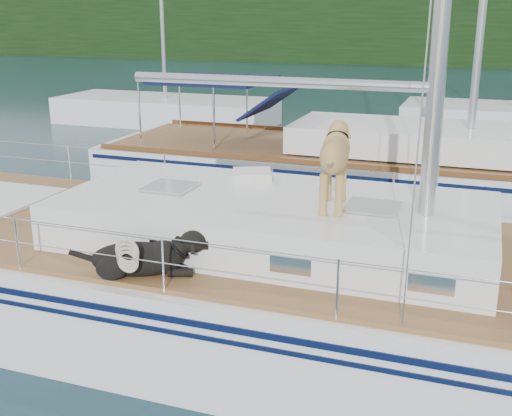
% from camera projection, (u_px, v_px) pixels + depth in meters
% --- Properties ---
extents(ground, '(120.00, 120.00, 0.00)m').
position_uv_depth(ground, '(216.00, 323.00, 8.57)').
color(ground, black).
rests_on(ground, ground).
extents(tree_line, '(90.00, 3.00, 6.00)m').
position_uv_depth(tree_line, '(451.00, 25.00, 48.16)').
color(tree_line, black).
rests_on(tree_line, ground).
extents(shore_bank, '(92.00, 1.00, 1.20)m').
position_uv_depth(shore_bank, '(450.00, 57.00, 49.94)').
color(shore_bank, '#595147').
rests_on(shore_bank, ground).
extents(main_sailboat, '(12.00, 3.82, 14.01)m').
position_uv_depth(main_sailboat, '(222.00, 277.00, 8.34)').
color(main_sailboat, white).
rests_on(main_sailboat, ground).
extents(neighbor_sailboat, '(11.00, 3.50, 13.30)m').
position_uv_depth(neighbor_sailboat, '(356.00, 172.00, 13.98)').
color(neighbor_sailboat, white).
rests_on(neighbor_sailboat, ground).
extents(bg_boat_west, '(8.00, 3.00, 11.65)m').
position_uv_depth(bg_boat_west, '(166.00, 112.00, 23.62)').
color(bg_boat_west, white).
rests_on(bg_boat_west, ground).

